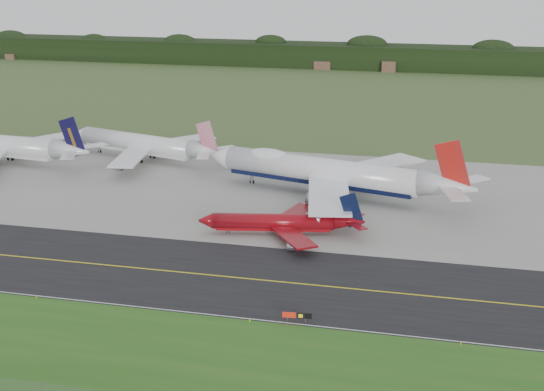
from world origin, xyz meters
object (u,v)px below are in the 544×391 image
Objects in this scene: jet_star_tail at (145,145)px; taxiway_sign at (297,315)px; jet_ba_747 at (329,172)px; jet_red_737 at (282,223)px; jet_navy_gold at (1,146)px.

taxiway_sign is at bearing -54.92° from jet_star_tail.
jet_ba_747 reaches higher than jet_star_tail.
jet_red_737 is at bearing -44.28° from jet_star_tail.
jet_navy_gold is (-90.34, 38.36, 2.38)m from jet_red_737.
jet_navy_gold is at bearing 156.99° from jet_red_737.
jet_red_737 is at bearing -100.55° from jet_ba_747.
jet_red_737 is 0.60× the size of jet_navy_gold.
jet_ba_747 is 96.19m from jet_navy_gold.
taxiway_sign is at bearing -85.25° from jet_ba_747.
taxiway_sign is (5.63, -67.74, -4.90)m from jet_ba_747.
jet_red_737 is at bearing 105.81° from taxiway_sign.
jet_red_737 is 7.38× the size of taxiway_sign.
jet_navy_gold reaches higher than jet_star_tail.
jet_ba_747 is 29.56m from jet_red_737.
jet_navy_gold is at bearing 174.34° from jet_ba_747.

